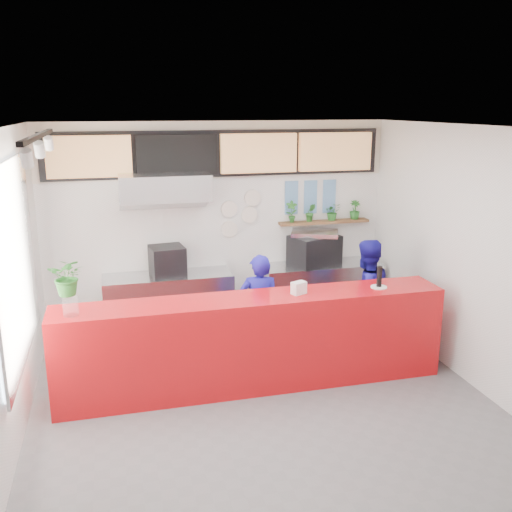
{
  "coord_description": "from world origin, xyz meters",
  "views": [
    {
      "loc": [
        -1.5,
        -5.54,
        3.21
      ],
      "look_at": [
        0.1,
        0.7,
        1.5
      ],
      "focal_mm": 40.0,
      "sensor_mm": 36.0,
      "label": 1
    }
  ],
  "objects_px": {
    "service_counter": "(254,342)",
    "staff_center": "(259,309)",
    "staff_right": "(365,296)",
    "espresso_machine": "(314,250)",
    "pepper_mill": "(379,276)",
    "panini_oven": "(167,261)"
  },
  "relations": [
    {
      "from": "service_counter",
      "to": "staff_right",
      "type": "xyz_separation_m",
      "value": [
        1.68,
        0.65,
        0.21
      ]
    },
    {
      "from": "pepper_mill",
      "to": "panini_oven",
      "type": "bearing_deg",
      "value": 141.84
    },
    {
      "from": "service_counter",
      "to": "staff_right",
      "type": "relative_size",
      "value": 2.95
    },
    {
      "from": "espresso_machine",
      "to": "staff_right",
      "type": "relative_size",
      "value": 0.45
    },
    {
      "from": "staff_right",
      "to": "pepper_mill",
      "type": "distance_m",
      "value": 0.84
    },
    {
      "from": "staff_center",
      "to": "staff_right",
      "type": "height_order",
      "value": "staff_right"
    },
    {
      "from": "espresso_machine",
      "to": "pepper_mill",
      "type": "height_order",
      "value": "pepper_mill"
    },
    {
      "from": "service_counter",
      "to": "staff_right",
      "type": "distance_m",
      "value": 1.82
    },
    {
      "from": "staff_center",
      "to": "service_counter",
      "type": "bearing_deg",
      "value": 83.21
    },
    {
      "from": "service_counter",
      "to": "panini_oven",
      "type": "bearing_deg",
      "value": 113.89
    },
    {
      "from": "panini_oven",
      "to": "pepper_mill",
      "type": "relative_size",
      "value": 1.83
    },
    {
      "from": "staff_right",
      "to": "pepper_mill",
      "type": "xyz_separation_m",
      "value": [
        -0.15,
        -0.68,
        0.48
      ]
    },
    {
      "from": "service_counter",
      "to": "panini_oven",
      "type": "xyz_separation_m",
      "value": [
        -0.8,
        1.8,
        0.56
      ]
    },
    {
      "from": "panini_oven",
      "to": "espresso_machine",
      "type": "bearing_deg",
      "value": -6.67
    },
    {
      "from": "service_counter",
      "to": "panini_oven",
      "type": "relative_size",
      "value": 9.88
    },
    {
      "from": "service_counter",
      "to": "staff_center",
      "type": "relative_size",
      "value": 3.15
    },
    {
      "from": "panini_oven",
      "to": "pepper_mill",
      "type": "distance_m",
      "value": 2.96
    },
    {
      "from": "staff_center",
      "to": "pepper_mill",
      "type": "relative_size",
      "value": 5.74
    },
    {
      "from": "staff_right",
      "to": "espresso_machine",
      "type": "bearing_deg",
      "value": -87.13
    },
    {
      "from": "panini_oven",
      "to": "service_counter",
      "type": "bearing_deg",
      "value": -72.79
    },
    {
      "from": "panini_oven",
      "to": "espresso_machine",
      "type": "height_order",
      "value": "espresso_machine"
    },
    {
      "from": "panini_oven",
      "to": "staff_center",
      "type": "bearing_deg",
      "value": -55.67
    }
  ]
}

